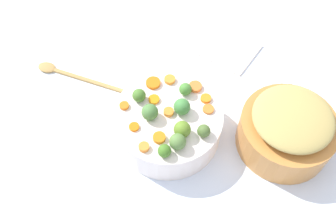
{
  "coord_description": "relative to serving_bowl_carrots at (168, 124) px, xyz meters",
  "views": [
    {
      "loc": [
        -0.38,
        0.36,
        0.93
      ],
      "look_at": [
        -0.01,
        -0.02,
        0.12
      ],
      "focal_mm": 40.69,
      "sensor_mm": 36.0,
      "label": 1
    }
  ],
  "objects": [
    {
      "name": "carrot_slice_6",
      "position": [
        0.03,
        0.09,
        0.05
      ],
      "size": [
        0.03,
        0.03,
        0.01
      ],
      "primitive_type": "cylinder",
      "rotation": [
        0.0,
        0.0,
        3.61
      ],
      "color": "orange",
      "rests_on": "serving_bowl_carrots"
    },
    {
      "name": "brussels_sprout_3",
      "position": [
        0.09,
        0.02,
        0.07
      ],
      "size": [
        0.04,
        0.04,
        0.04
      ],
      "primitive_type": "sphere",
      "color": "#48772B",
      "rests_on": "serving_bowl_carrots"
    },
    {
      "name": "tabletop",
      "position": [
        0.01,
        0.02,
        -0.06
      ],
      "size": [
        2.4,
        2.4,
        0.02
      ],
      "primitive_type": "cube",
      "color": "white",
      "rests_on": "ground"
    },
    {
      "name": "carrot_slice_1",
      "position": [
        -0.03,
        0.07,
        0.05
      ],
      "size": [
        0.04,
        0.04,
        0.01
      ],
      "primitive_type": "cylinder",
      "rotation": [
        0.0,
        0.0,
        3.51
      ],
      "color": "orange",
      "rests_on": "serving_bowl_carrots"
    },
    {
      "name": "carrot_slice_9",
      "position": [
        0.01,
        -0.11,
        0.05
      ],
      "size": [
        0.04,
        0.04,
        0.01
      ],
      "primitive_type": "cylinder",
      "rotation": [
        0.0,
        0.0,
        1.77
      ],
      "color": "orange",
      "rests_on": "serving_bowl_carrots"
    },
    {
      "name": "brussels_sprout_1",
      "position": [
        0.01,
        -0.08,
        0.06
      ],
      "size": [
        0.03,
        0.03,
        0.03
      ],
      "primitive_type": "sphere",
      "color": "#488734",
      "rests_on": "serving_bowl_carrots"
    },
    {
      "name": "carrot_slice_4",
      "position": [
        0.07,
        -0.08,
        0.05
      ],
      "size": [
        0.04,
        0.04,
        0.01
      ],
      "primitive_type": "cylinder",
      "rotation": [
        0.0,
        0.0,
        2.56
      ],
      "color": "orange",
      "rests_on": "serving_bowl_carrots"
    },
    {
      "name": "carrot_slice_10",
      "position": [
        -0.04,
        -0.1,
        0.05
      ],
      "size": [
        0.04,
        0.04,
        0.01
      ],
      "primitive_type": "cylinder",
      "rotation": [
        0.0,
        0.0,
        0.9
      ],
      "color": "orange",
      "rests_on": "serving_bowl_carrots"
    },
    {
      "name": "metal_pot",
      "position": [
        -0.24,
        -0.19,
        0.0
      ],
      "size": [
        0.25,
        0.25,
        0.1
      ],
      "primitive_type": "cylinder",
      "color": "#C7813C",
      "rests_on": "tabletop"
    },
    {
      "name": "brussels_sprout_0",
      "position": [
        -0.08,
        0.05,
        0.07
      ],
      "size": [
        0.04,
        0.04,
        0.04
      ],
      "primitive_type": "sphere",
      "color": "#59803E",
      "rests_on": "serving_bowl_carrots"
    },
    {
      "name": "carrot_slice_7",
      "position": [
        0.06,
        -0.01,
        0.05
      ],
      "size": [
        0.03,
        0.03,
        0.01
      ],
      "primitive_type": "cylinder",
      "rotation": [
        0.0,
        0.0,
        1.49
      ],
      "color": "orange",
      "rests_on": "serving_bowl_carrots"
    },
    {
      "name": "brussels_sprout_4",
      "position": [
        -0.07,
        0.09,
        0.06
      ],
      "size": [
        0.03,
        0.03,
        0.03
      ],
      "primitive_type": "sphere",
      "color": "#437724",
      "rests_on": "serving_bowl_carrots"
    },
    {
      "name": "dish_towel",
      "position": [
        0.08,
        -0.36,
        -0.04
      ],
      "size": [
        0.19,
        0.18,
        0.01
      ],
      "primitive_type": "cube",
      "rotation": [
        0.0,
        0.0,
        0.15
      ],
      "color": "silver",
      "rests_on": "tabletop"
    },
    {
      "name": "carrot_slice_2",
      "position": [
        0.1,
        0.06,
        0.05
      ],
      "size": [
        0.03,
        0.03,
        0.01
      ],
      "primitive_type": "cylinder",
      "rotation": [
        0.0,
        0.0,
        1.33
      ],
      "color": "orange",
      "rests_on": "serving_bowl_carrots"
    },
    {
      "name": "brussels_sprout_6",
      "position": [
        -0.1,
        -0.02,
        0.06
      ],
      "size": [
        0.03,
        0.03,
        0.03
      ],
      "primitive_type": "sphere",
      "color": "#4E6B31",
      "rests_on": "serving_bowl_carrots"
    },
    {
      "name": "brussels_sprout_2",
      "position": [
        -0.02,
        -0.03,
        0.07
      ],
      "size": [
        0.04,
        0.04,
        0.04
      ],
      "primitive_type": "sphere",
      "color": "#43863E",
      "rests_on": "serving_bowl_carrots"
    },
    {
      "name": "brussels_sprout_5",
      "position": [
        0.03,
        0.04,
        0.07
      ],
      "size": [
        0.04,
        0.04,
        0.04
      ],
      "primitive_type": "sphere",
      "color": "#4D7C3C",
      "rests_on": "serving_bowl_carrots"
    },
    {
      "name": "carrot_slice_8",
      "position": [
        -0.07,
        -0.08,
        0.05
      ],
      "size": [
        0.04,
        0.04,
        0.01
      ],
      "primitive_type": "cylinder",
      "rotation": [
        0.0,
        0.0,
        2.51
      ],
      "color": "orange",
      "rests_on": "serving_bowl_carrots"
    },
    {
      "name": "brussels_sprout_7",
      "position": [
        -0.06,
        0.02,
        0.07
      ],
      "size": [
        0.04,
        0.04,
        0.04
      ],
      "primitive_type": "sphere",
      "color": "olive",
      "rests_on": "serving_bowl_carrots"
    },
    {
      "name": "wooden_spoon",
      "position": [
        0.37,
        0.06,
        -0.04
      ],
      "size": [
        0.29,
        0.14,
        0.01
      ],
      "color": "#B68B4A",
      "rests_on": "tabletop"
    },
    {
      "name": "carrot_slice_3",
      "position": [
        0.0,
        -0.0,
        0.05
      ],
      "size": [
        0.03,
        0.03,
        0.01
      ],
      "primitive_type": "cylinder",
      "rotation": [
        0.0,
        0.0,
        2.7
      ],
      "color": "orange",
      "rests_on": "serving_bowl_carrots"
    },
    {
      "name": "carrot_slice_5",
      "position": [
        -0.03,
        0.11,
        0.05
      ],
      "size": [
        0.04,
        0.04,
        0.01
      ],
      "primitive_type": "cylinder",
      "rotation": [
        0.0,
        0.0,
        0.94
      ],
      "color": "orange",
      "rests_on": "serving_bowl_carrots"
    },
    {
      "name": "stuffing_mound",
      "position": [
        -0.24,
        -0.19,
        0.08
      ],
      "size": [
        0.2,
        0.2,
        0.05
      ],
      "primitive_type": "ellipsoid",
      "color": "tan",
      "rests_on": "metal_pot"
    },
    {
      "name": "carrot_slice_0",
      "position": [
        0.1,
        -0.04,
        0.05
      ],
      "size": [
        0.05,
        0.05,
        0.01
      ],
      "primitive_type": "cylinder",
      "rotation": [
        0.0,
        0.0,
        5.77
      ],
      "color": "orange",
      "rests_on": "serving_bowl_carrots"
    },
    {
      "name": "serving_bowl_carrots",
      "position": [
        0.0,
        0.0,
        0.0
      ],
      "size": [
        0.28,
        0.28,
        0.09
      ],
      "primitive_type": "cylinder",
      "color": "white",
      "rests_on": "tabletop"
    }
  ]
}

